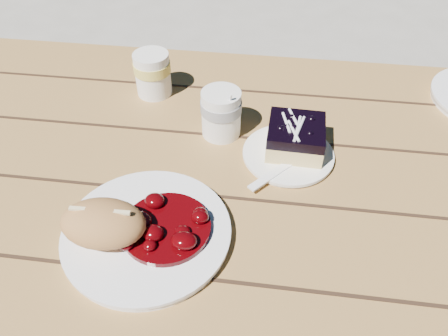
# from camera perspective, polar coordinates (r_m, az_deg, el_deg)

# --- Properties ---
(picnic_table) EXTENTS (2.00, 1.55, 0.75)m
(picnic_table) POSITION_cam_1_polar(r_m,az_deg,el_deg) (0.93, -7.61, -6.06)
(picnic_table) COLOR brown
(picnic_table) RESTS_ON ground
(main_plate) EXTENTS (0.25, 0.25, 0.02)m
(main_plate) POSITION_cam_1_polar(r_m,az_deg,el_deg) (0.69, -10.00, -8.44)
(main_plate) COLOR white
(main_plate) RESTS_ON picnic_table
(goulash_stew) EXTENTS (0.14, 0.14, 0.04)m
(goulash_stew) POSITION_cam_1_polar(r_m,az_deg,el_deg) (0.66, -7.68, -6.89)
(goulash_stew) COLOR #450205
(goulash_stew) RESTS_ON main_plate
(bread_roll) EXTENTS (0.13, 0.09, 0.07)m
(bread_roll) POSITION_cam_1_polar(r_m,az_deg,el_deg) (0.66, -15.48, -6.99)
(bread_roll) COLOR #AB7742
(bread_roll) RESTS_ON main_plate
(dessert_plate) EXTENTS (0.16, 0.16, 0.01)m
(dessert_plate) POSITION_cam_1_polar(r_m,az_deg,el_deg) (0.81, 8.36, 1.69)
(dessert_plate) COLOR white
(dessert_plate) RESTS_ON picnic_table
(blueberry_cake) EXTENTS (0.10, 0.10, 0.06)m
(blueberry_cake) POSITION_cam_1_polar(r_m,az_deg,el_deg) (0.80, 9.33, 4.07)
(blueberry_cake) COLOR #DFC379
(blueberry_cake) RESTS_ON dessert_plate
(fork_dessert) EXTENTS (0.12, 0.14, 0.00)m
(fork_dessert) POSITION_cam_1_polar(r_m,az_deg,el_deg) (0.77, 6.83, -0.50)
(fork_dessert) COLOR white
(fork_dessert) RESTS_ON dessert_plate
(coffee_cup) EXTENTS (0.07, 0.07, 0.09)m
(coffee_cup) POSITION_cam_1_polar(r_m,az_deg,el_deg) (0.83, -0.37, 7.13)
(coffee_cup) COLOR white
(coffee_cup) RESTS_ON picnic_table
(second_cup) EXTENTS (0.07, 0.07, 0.09)m
(second_cup) POSITION_cam_1_polar(r_m,az_deg,el_deg) (0.96, -9.28, 12.03)
(second_cup) COLOR white
(second_cup) RESTS_ON picnic_table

